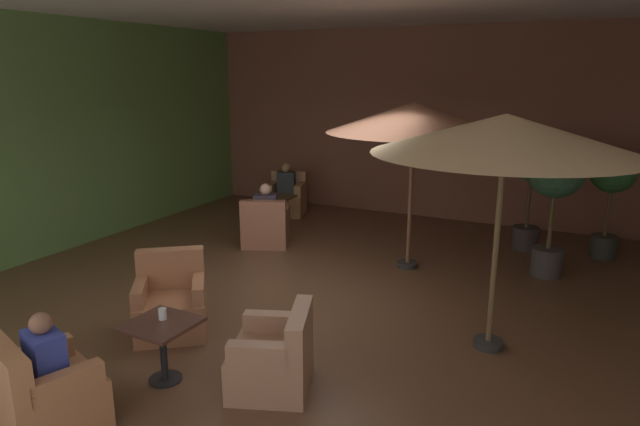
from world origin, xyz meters
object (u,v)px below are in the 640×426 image
cafe_table_front_left (162,336)px  armchair_front_left_east (45,396)px  armchair_front_right_north (287,199)px  potted_tree_mid_right (531,176)px  cafe_table_front_right (274,204)px  patron_by_window (45,352)px  armchair_front_right_east (266,227)px  potted_tree_mid_left (612,182)px  patio_umbrella_center_beige (505,135)px  patron_blue_shirt (266,205)px  potted_tree_left_corner (555,183)px  patron_with_friend (286,180)px  armchair_front_left_north (171,304)px  patio_umbrella_tall_red (414,118)px  iced_drink_cup (163,314)px  armchair_front_left_south (274,358)px

cafe_table_front_left → armchair_front_left_east: 1.10m
armchair_front_right_north → potted_tree_mid_right: potted_tree_mid_right is taller
cafe_table_front_right → armchair_front_right_north: 1.11m
patron_by_window → armchair_front_right_east: bearing=101.8°
potted_tree_mid_left → patron_by_window: bearing=-120.8°
cafe_table_front_right → armchair_front_right_east: bearing=-67.0°
patio_umbrella_center_beige → patron_blue_shirt: patio_umbrella_center_beige is taller
armchair_front_right_north → potted_tree_left_corner: potted_tree_left_corner is taller
cafe_table_front_right → patron_with_friend: (-0.31, 1.02, 0.27)m
potted_tree_mid_left → cafe_table_front_left: bearing=-122.5°
cafe_table_front_left → armchair_front_left_north: (-0.66, 0.88, -0.14)m
armchair_front_right_east → patio_umbrella_tall_red: bearing=-0.1°
patio_umbrella_center_beige → armchair_front_left_east: bearing=-134.5°
armchair_front_left_north → iced_drink_cup: size_ratio=9.93×
patio_umbrella_center_beige → patron_blue_shirt: bearing=152.7°
armchair_front_left_east → patron_blue_shirt: 5.40m
potted_tree_mid_left → potted_tree_mid_right: bearing=-174.9°
cafe_table_front_left → potted_tree_mid_left: 7.22m
armchair_front_left_south → iced_drink_cup: 1.16m
armchair_front_right_north → potted_tree_left_corner: (5.27, -1.53, 1.07)m
armchair_front_left_north → patio_umbrella_tall_red: size_ratio=0.43×
armchair_front_left_south → patron_with_friend: patron_with_friend is taller
cafe_table_front_left → patron_blue_shirt: size_ratio=0.96×
patron_by_window → patron_with_friend: size_ratio=0.94×
potted_tree_mid_left → patron_blue_shirt: potted_tree_mid_left is taller
patron_with_friend → patron_by_window: bearing=-75.9°
cafe_table_front_left → patio_umbrella_center_beige: size_ratio=0.24×
potted_tree_mid_right → patron_blue_shirt: bearing=-157.5°
patio_umbrella_tall_red → cafe_table_front_right: bearing=161.2°
patio_umbrella_tall_red → patron_by_window: (-1.48, -5.20, -1.58)m
potted_tree_mid_right → patron_by_window: size_ratio=3.12×
armchair_front_left_east → armchair_front_right_north: bearing=104.0°
patio_umbrella_tall_red → potted_tree_left_corner: bearing=15.7°
armchair_front_left_north → cafe_table_front_right: size_ratio=1.54×
potted_tree_left_corner → armchair_front_right_east: bearing=-173.1°
armchair_front_left_east → iced_drink_cup: (0.32, 1.10, 0.35)m
patron_by_window → armchair_front_left_north: bearing=99.7°
cafe_table_front_left → patio_umbrella_tall_red: patio_umbrella_tall_red is taller
potted_tree_left_corner → patio_umbrella_center_beige: bearing=-98.1°
cafe_table_front_right → patron_blue_shirt: patron_blue_shirt is taller
cafe_table_front_left → iced_drink_cup: iced_drink_cup is taller
armchair_front_left_north → potted_tree_mid_right: (3.32, 5.07, 0.94)m
armchair_front_left_north → armchair_front_right_north: size_ratio=1.18×
armchair_front_left_north → patron_by_window: patron_by_window is taller
armchair_front_left_north → armchair_front_right_north: 5.61m
potted_tree_left_corner → patron_by_window: potted_tree_left_corner is taller
patio_umbrella_tall_red → iced_drink_cup: (-1.18, -4.14, -1.62)m
armchair_front_left_east → potted_tree_left_corner: 6.82m
patio_umbrella_tall_red → potted_tree_mid_right: (1.52, 1.75, -1.02)m
potted_tree_left_corner → iced_drink_cup: potted_tree_left_corner is taller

